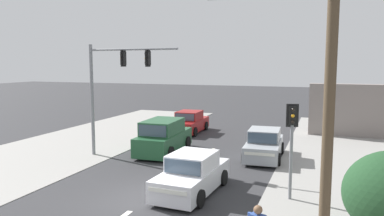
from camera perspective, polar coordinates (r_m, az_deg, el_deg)
ground_plane at (r=14.03m, az=-7.74°, el=-14.14°), size 140.00×140.00×0.00m
lane_dash_mid at (r=16.59m, az=-2.85°, el=-10.72°), size 0.20×2.40×0.01m
lane_dash_far at (r=21.12m, az=2.43°, el=-6.86°), size 0.20×2.40×0.01m
kerb_left_verge at (r=21.96m, az=-22.85°, el=-6.85°), size 8.00×40.00×0.02m
utility_pole_foreground_right at (r=9.07m, az=19.54°, el=6.38°), size 3.77×0.66×9.28m
traffic_signal_mast at (r=20.09m, az=-12.20°, el=4.24°), size 5.28×0.58×6.00m
pedestal_signal_right_kerb at (r=14.05m, az=14.96°, el=-4.02°), size 0.44×0.31×3.56m
sedan_kerbside_parked at (r=14.74m, az=0.03°, el=-10.14°), size 2.07×4.32×1.56m
suv_receding_far at (r=21.02m, az=-4.37°, el=-4.49°), size 2.19×4.60×1.90m
sedan_crossing_left at (r=27.17m, az=-0.39°, el=-2.26°), size 1.94×4.26×1.56m
sedan_oncoming_mid at (r=20.22m, az=10.93°, el=-5.57°), size 2.06×4.32×1.56m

